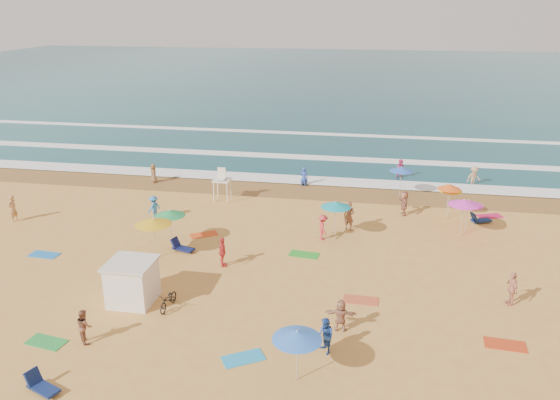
# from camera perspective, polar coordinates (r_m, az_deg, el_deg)

# --- Properties ---
(ground) EXTENTS (220.00, 220.00, 0.00)m
(ground) POSITION_cam_1_polar(r_m,az_deg,el_deg) (30.77, 0.62, -6.52)
(ground) COLOR gold
(ground) RESTS_ON ground
(ocean) EXTENTS (220.00, 140.00, 0.18)m
(ocean) POSITION_cam_1_polar(r_m,az_deg,el_deg) (112.14, 7.92, 12.60)
(ocean) COLOR #0C4756
(ocean) RESTS_ON ground
(wet_sand) EXTENTS (220.00, 220.00, 0.00)m
(wet_sand) POSITION_cam_1_polar(r_m,az_deg,el_deg) (42.23, 3.43, 0.91)
(wet_sand) COLOR olive
(wet_sand) RESTS_ON ground
(surf_foam) EXTENTS (200.00, 18.70, 0.05)m
(surf_foam) POSITION_cam_1_polar(r_m,az_deg,el_deg) (50.59, 4.63, 4.19)
(surf_foam) COLOR white
(surf_foam) RESTS_ON ground
(cabana) EXTENTS (2.00, 2.00, 2.00)m
(cabana) POSITION_cam_1_polar(r_m,az_deg,el_deg) (27.45, -15.17, -8.37)
(cabana) COLOR white
(cabana) RESTS_ON ground
(cabana_roof) EXTENTS (2.20, 2.20, 0.12)m
(cabana_roof) POSITION_cam_1_polar(r_m,az_deg,el_deg) (26.98, -15.37, -6.38)
(cabana_roof) COLOR silver
(cabana_roof) RESTS_ON cabana
(bicycle) EXTENTS (0.71, 1.71, 0.88)m
(bicycle) POSITION_cam_1_polar(r_m,az_deg,el_deg) (26.76, -11.58, -10.19)
(bicycle) COLOR black
(bicycle) RESTS_ON ground
(lifeguard_stand) EXTENTS (1.20, 1.20, 2.10)m
(lifeguard_stand) POSITION_cam_1_polar(r_m,az_deg,el_deg) (40.17, -6.06, 1.41)
(lifeguard_stand) COLOR white
(lifeguard_stand) RESTS_ON ground
(beach_umbrellas) EXTENTS (62.03, 31.62, 0.75)m
(beach_umbrellas) POSITION_cam_1_polar(r_m,az_deg,el_deg) (28.41, 0.86, -4.14)
(beach_umbrellas) COLOR red
(beach_umbrellas) RESTS_ON ground
(loungers) EXTENTS (49.70, 21.38, 0.34)m
(loungers) POSITION_cam_1_polar(r_m,az_deg,el_deg) (27.42, 12.86, -10.17)
(loungers) COLOR #0E1749
(loungers) RESTS_ON ground
(towels) EXTENTS (42.40, 22.98, 0.03)m
(towels) POSITION_cam_1_polar(r_m,az_deg,el_deg) (29.13, 0.78, -8.08)
(towels) COLOR #C4183E
(towels) RESTS_ON ground
(beachgoers) EXTENTS (40.56, 26.89, 2.14)m
(beachgoers) POSITION_cam_1_polar(r_m,az_deg,el_deg) (34.75, 2.06, -1.94)
(beachgoers) COLOR brown
(beachgoers) RESTS_ON ground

